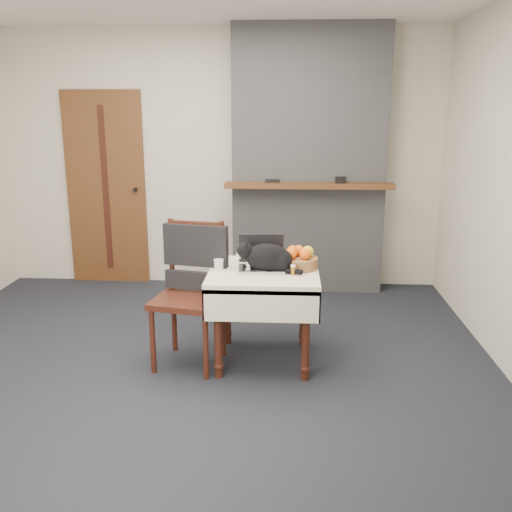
{
  "coord_description": "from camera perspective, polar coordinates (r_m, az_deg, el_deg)",
  "views": [
    {
      "loc": [
        0.7,
        -3.87,
        1.84
      ],
      "look_at": [
        0.48,
        0.0,
        0.81
      ],
      "focal_mm": 40.0,
      "sensor_mm": 36.0,
      "label": 1
    }
  ],
  "objects": [
    {
      "name": "pill_bottle",
      "position": [
        3.97,
        3.73,
        -1.38
      ],
      "size": [
        0.03,
        0.03,
        0.07
      ],
      "color": "#9C6513",
      "rests_on": "side_table"
    },
    {
      "name": "chimney",
      "position": [
        5.75,
        5.28,
        9.31
      ],
      "size": [
        1.62,
        0.48,
        2.6
      ],
      "color": "gray",
      "rests_on": "ground"
    },
    {
      "name": "side_table",
      "position": [
        4.12,
        0.78,
        -2.9
      ],
      "size": [
        0.78,
        0.78,
        0.7
      ],
      "color": "#3B1C10",
      "rests_on": "ground"
    },
    {
      "name": "chair",
      "position": [
        4.16,
        -6.37,
        -1.72
      ],
      "size": [
        0.55,
        0.54,
        1.04
      ],
      "rotation": [
        0.0,
        0.0,
        -0.2
      ],
      "color": "#3B1C10",
      "rests_on": "ground"
    },
    {
      "name": "cat",
      "position": [
        4.02,
        1.25,
        -0.2
      ],
      "size": [
        0.47,
        0.2,
        0.23
      ],
      "rotation": [
        0.0,
        0.0,
        0.02
      ],
      "color": "black",
      "rests_on": "side_table"
    },
    {
      "name": "laptop",
      "position": [
        4.11,
        0.54,
        -0.43
      ],
      "size": [
        0.34,
        0.3,
        0.24
      ],
      "rotation": [
        0.0,
        0.0,
        0.07
      ],
      "color": "#B7B7BC",
      "rests_on": "side_table"
    },
    {
      "name": "cream_jar",
      "position": [
        4.08,
        -3.76,
        -0.87
      ],
      "size": [
        0.07,
        0.07,
        0.08
      ],
      "primitive_type": "cylinder",
      "color": "silver",
      "rests_on": "side_table"
    },
    {
      "name": "ground",
      "position": [
        4.34,
        -6.47,
        -10.38
      ],
      "size": [
        4.5,
        4.5,
        0.0
      ],
      "primitive_type": "plane",
      "color": "black",
      "rests_on": "ground"
    },
    {
      "name": "room_shell",
      "position": [
        4.39,
        -6.12,
        13.72
      ],
      "size": [
        4.52,
        4.01,
        2.61
      ],
      "color": "beige",
      "rests_on": "ground"
    },
    {
      "name": "door",
      "position": [
        6.2,
        -14.74,
        6.52
      ],
      "size": [
        0.82,
        0.1,
        2.0
      ],
      "color": "brown",
      "rests_on": "ground"
    },
    {
      "name": "desk_clutter",
      "position": [
        4.12,
        3.55,
        -1.24
      ],
      "size": [
        0.14,
        0.09,
        0.01
      ],
      "primitive_type": "cube",
      "rotation": [
        0.0,
        0.0,
        0.5
      ],
      "color": "black",
      "rests_on": "side_table"
    },
    {
      "name": "fruit_basket",
      "position": [
        4.13,
        4.3,
        -0.35
      ],
      "size": [
        0.28,
        0.28,
        0.16
      ],
      "color": "olive",
      "rests_on": "side_table"
    }
  ]
}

